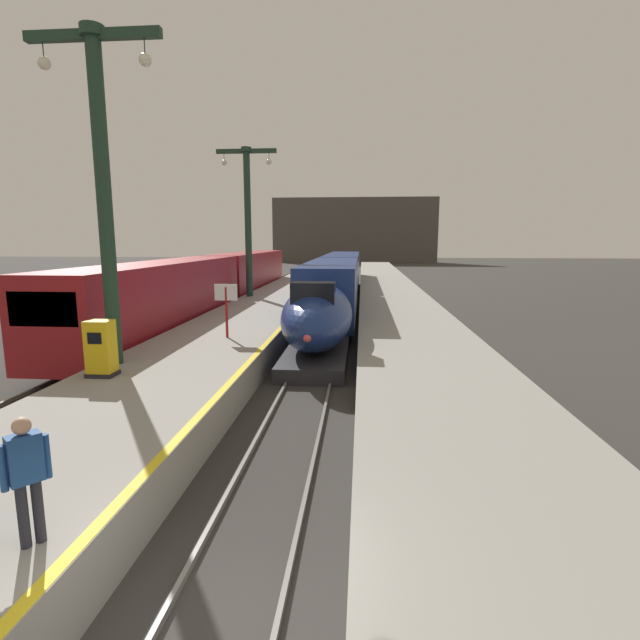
% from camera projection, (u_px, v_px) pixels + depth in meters
% --- Properties ---
extents(platform_left, '(4.80, 110.00, 1.05)m').
position_uv_depth(platform_left, '(270.00, 309.00, 30.44)').
color(platform_left, gray).
rests_on(platform_left, ground).
extents(platform_right, '(4.80, 110.00, 1.05)m').
position_uv_depth(platform_right, '(398.00, 311.00, 29.74)').
color(platform_right, gray).
rests_on(platform_right, ground).
extents(platform_left_safety_stripe, '(0.20, 107.80, 0.01)m').
position_uv_depth(platform_left_safety_stripe, '(305.00, 301.00, 30.15)').
color(platform_left_safety_stripe, yellow).
rests_on(platform_left_safety_stripe, platform_left).
extents(rail_main_left, '(0.08, 110.00, 0.12)m').
position_uv_depth(rail_main_left, '(325.00, 311.00, 32.93)').
color(rail_main_left, slate).
rests_on(rail_main_left, ground).
extents(rail_main_right, '(0.08, 110.00, 0.12)m').
position_uv_depth(rail_main_right, '(346.00, 311.00, 32.81)').
color(rail_main_right, slate).
rests_on(rail_main_right, ground).
extents(rail_secondary_left, '(0.08, 110.00, 0.12)m').
position_uv_depth(rail_secondary_left, '(210.00, 309.00, 33.63)').
color(rail_secondary_left, slate).
rests_on(rail_secondary_left, ground).
extents(rail_secondary_right, '(0.08, 110.00, 0.12)m').
position_uv_depth(rail_secondary_right, '(231.00, 310.00, 33.50)').
color(rail_secondary_right, slate).
rests_on(rail_secondary_right, ground).
extents(highspeed_train_main, '(2.92, 38.79, 3.60)m').
position_uv_depth(highspeed_train_main, '(337.00, 282.00, 34.20)').
color(highspeed_train_main, navy).
rests_on(highspeed_train_main, ground).
extents(regional_train_adjacent, '(2.85, 36.60, 3.80)m').
position_uv_depth(regional_train_adjacent, '(217.00, 281.00, 32.74)').
color(regional_train_adjacent, maroon).
rests_on(regional_train_adjacent, ground).
extents(station_column_mid, '(4.00, 0.68, 9.77)m').
position_uv_depth(station_column_mid, '(102.00, 171.00, 14.06)').
color(station_column_mid, '#1E3828').
rests_on(station_column_mid, platform_left).
extents(station_column_far, '(4.00, 0.68, 9.82)m').
position_uv_depth(station_column_far, '(248.00, 209.00, 31.93)').
color(station_column_far, '#1E3828').
rests_on(station_column_far, platform_left).
extents(passenger_near_edge, '(0.41, 0.46, 1.69)m').
position_uv_depth(passenger_near_edge, '(26.00, 471.00, 5.93)').
color(passenger_near_edge, '#23232D').
rests_on(passenger_near_edge, platform_left).
extents(ticket_machine_yellow, '(0.76, 0.62, 1.60)m').
position_uv_depth(ticket_machine_yellow, '(101.00, 351.00, 13.49)').
color(ticket_machine_yellow, yellow).
rests_on(ticket_machine_yellow, platform_left).
extents(departure_info_board, '(0.90, 0.10, 2.12)m').
position_uv_depth(departure_info_board, '(226.00, 300.00, 18.74)').
color(departure_info_board, maroon).
rests_on(departure_info_board, platform_left).
extents(terminus_back_wall, '(36.00, 2.00, 14.00)m').
position_uv_depth(terminus_back_wall, '(354.00, 230.00, 104.92)').
color(terminus_back_wall, '#4C4742').
rests_on(terminus_back_wall, ground).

